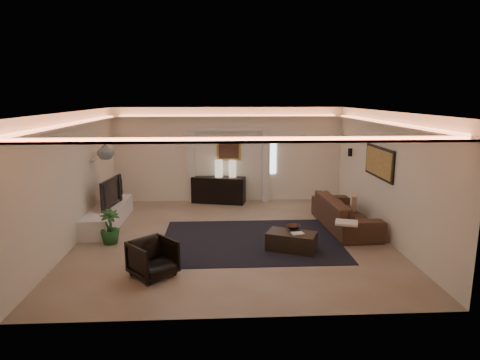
{
  "coord_description": "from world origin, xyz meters",
  "views": [
    {
      "loc": [
        -0.3,
        -9.05,
        3.24
      ],
      "look_at": [
        0.2,
        0.6,
        1.25
      ],
      "focal_mm": 30.73,
      "sensor_mm": 36.0,
      "label": 1
    }
  ],
  "objects_px": {
    "sofa": "(345,213)",
    "armchair": "(153,258)",
    "coffee_table": "(292,241)",
    "console": "(219,190)"
  },
  "relations": [
    {
      "from": "sofa",
      "to": "console",
      "type": "bearing_deg",
      "value": 47.33
    },
    {
      "from": "coffee_table",
      "to": "armchair",
      "type": "height_order",
      "value": "armchair"
    },
    {
      "from": "sofa",
      "to": "coffee_table",
      "type": "relative_size",
      "value": 2.53
    },
    {
      "from": "coffee_table",
      "to": "armchair",
      "type": "xyz_separation_m",
      "value": [
        -2.75,
        -1.13,
        0.13
      ]
    },
    {
      "from": "console",
      "to": "coffee_table",
      "type": "xyz_separation_m",
      "value": [
        1.55,
        -4.08,
        -0.2
      ]
    },
    {
      "from": "sofa",
      "to": "coffee_table",
      "type": "bearing_deg",
      "value": 129.59
    },
    {
      "from": "console",
      "to": "coffee_table",
      "type": "height_order",
      "value": "console"
    },
    {
      "from": "sofa",
      "to": "armchair",
      "type": "bearing_deg",
      "value": 117.94
    },
    {
      "from": "coffee_table",
      "to": "console",
      "type": "bearing_deg",
      "value": 134.12
    },
    {
      "from": "coffee_table",
      "to": "armchair",
      "type": "distance_m",
      "value": 2.97
    }
  ]
}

